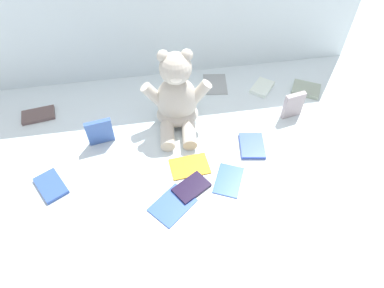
{
  "coord_description": "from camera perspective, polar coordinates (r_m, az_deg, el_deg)",
  "views": [
    {
      "loc": [
        -0.13,
        -0.8,
        0.92
      ],
      "look_at": [
        -0.01,
        -0.1,
        0.1
      ],
      "focal_mm": 32.0,
      "sensor_mm": 36.0,
      "label": 1
    }
  ],
  "objects": [
    {
      "name": "ground_plane",
      "position": [
        1.23,
        -0.41,
        0.44
      ],
      "size": [
        3.2,
        3.2,
        0.0
      ],
      "primitive_type": "plane",
      "color": "silver"
    },
    {
      "name": "backdrop_drape",
      "position": [
        1.38,
        -3.57,
        22.52
      ],
      "size": [
        1.55,
        0.03,
        0.62
      ],
      "primitive_type": "cube",
      "color": "white",
      "rests_on": "ground_plane"
    },
    {
      "name": "teddy_bear",
      "position": [
        1.22,
        -2.54,
        7.52
      ],
      "size": [
        0.25,
        0.23,
        0.3
      ],
      "rotation": [
        0.0,
        0.0,
        -0.09
      ],
      "color": "beige",
      "rests_on": "ground_plane"
    },
    {
      "name": "book_case_0",
      "position": [
        1.19,
        -22.46,
        -6.43
      ],
      "size": [
        0.12,
        0.14,
        0.01
      ],
      "primitive_type": "cube",
      "rotation": [
        0.0,
        0.0,
        3.65
      ],
      "color": "#3152A3",
      "rests_on": "ground_plane"
    },
    {
      "name": "book_case_1",
      "position": [
        1.5,
        18.47,
        8.64
      ],
      "size": [
        0.14,
        0.13,
        0.02
      ],
      "primitive_type": "cube",
      "rotation": [
        0.0,
        0.0,
        4.19
      ],
      "color": "#97A58F",
      "rests_on": "ground_plane"
    },
    {
      "name": "book_case_2",
      "position": [
        1.12,
        6.11,
        -5.95
      ],
      "size": [
        0.13,
        0.15,
        0.01
      ],
      "primitive_type": "cube",
      "rotation": [
        0.0,
        0.0,
        2.7
      ],
      "color": "blue",
      "rests_on": "ground_plane"
    },
    {
      "name": "book_case_4",
      "position": [
        1.46,
        3.87,
        9.97
      ],
      "size": [
        0.11,
        0.14,
        0.01
      ],
      "primitive_type": "cube",
      "rotation": [
        0.0,
        0.0,
        6.14
      ],
      "color": "#949899",
      "rests_on": "ground_plane"
    },
    {
      "name": "book_case_5",
      "position": [
        1.15,
        -0.4,
        -3.66
      ],
      "size": [
        0.13,
        0.1,
        0.01
      ],
      "primitive_type": "cube",
      "rotation": [
        0.0,
        0.0,
        1.65
      ],
      "color": "gold",
      "rests_on": "ground_plane"
    },
    {
      "name": "book_case_6",
      "position": [
        1.22,
        9.97,
        -0.28
      ],
      "size": [
        0.1,
        0.13,
        0.01
      ],
      "primitive_type": "cube",
      "rotation": [
        0.0,
        0.0,
        6.12
      ],
      "color": "#3350BB",
      "rests_on": "ground_plane"
    },
    {
      "name": "book_case_7",
      "position": [
        1.44,
        -24.23,
        4.42
      ],
      "size": [
        0.13,
        0.09,
        0.01
      ],
      "primitive_type": "cube",
      "rotation": [
        0.0,
        0.0,
        1.72
      ],
      "color": "brown",
      "rests_on": "ground_plane"
    },
    {
      "name": "book_case_8",
      "position": [
        1.46,
        11.61,
        9.23
      ],
      "size": [
        0.12,
        0.12,
        0.02
      ],
      "primitive_type": "cube",
      "rotation": [
        0.0,
        0.0,
        2.43
      ],
      "color": "white",
      "rests_on": "ground_plane"
    },
    {
      "name": "book_case_9",
      "position": [
        1.07,
        -3.28,
        -10.06
      ],
      "size": [
        0.16,
        0.16,
        0.01
      ],
      "primitive_type": "cube",
      "rotation": [
        0.0,
        0.0,
        2.26
      ],
      "color": "blue",
      "rests_on": "ground_plane"
    },
    {
      "name": "book_case_10",
      "position": [
        1.23,
        -15.1,
        1.94
      ],
      "size": [
        0.09,
        0.04,
        0.11
      ],
      "primitive_type": "cube",
      "rotation": [
        0.08,
        0.0,
        0.17
      ],
      "color": "#3D5EA7",
      "rests_on": "ground_plane"
    },
    {
      "name": "book_case_11",
      "position": [
        1.34,
        16.52,
        6.21
      ],
      "size": [
        0.08,
        0.03,
        0.11
      ],
      "primitive_type": "cube",
      "rotation": [
        0.01,
        0.0,
        0.19
      ],
      "color": "#A6979B",
      "rests_on": "ground_plane"
    },
    {
      "name": "book_case_12",
      "position": [
        1.1,
        -0.1,
        -7.26
      ],
      "size": [
        0.13,
        0.12,
        0.01
      ],
      "primitive_type": "cube",
      "rotation": [
        0.0,
        0.0,
        2.12
      ],
      "color": "#1F1431",
      "rests_on": "ground_plane"
    }
  ]
}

